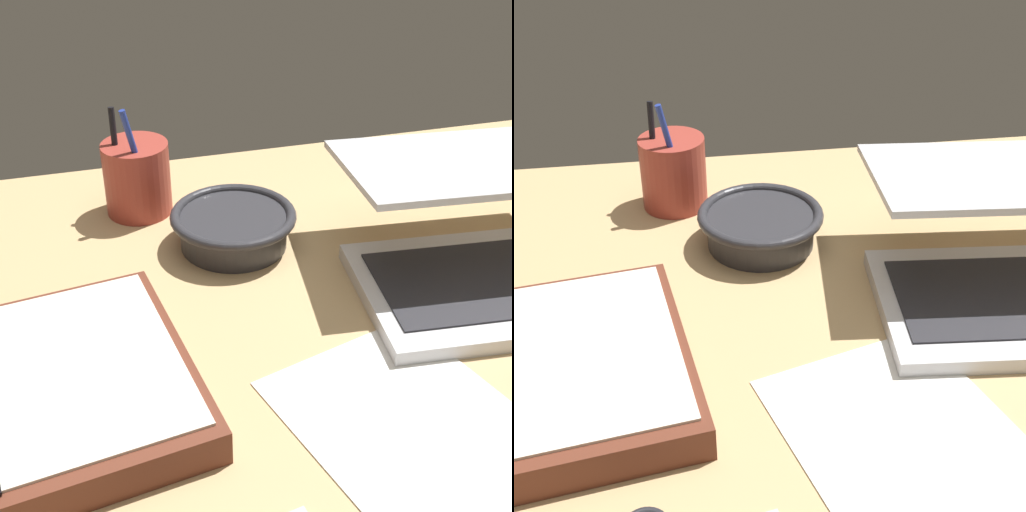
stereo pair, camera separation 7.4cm
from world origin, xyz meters
The scene contains 5 objects.
desk_top centered at (0.00, 0.00, 1.00)cm, with size 140.00×100.00×2.00cm, color tan.
laptop centered at (22.22, 8.89, 6.84)cm, with size 32.98×32.30×13.25cm.
bowl centered at (-3.80, 23.56, 4.69)cm, with size 15.56×15.56×4.78cm.
pen_cup centered at (-13.91, 35.44, 6.94)cm, with size 8.75×8.75×15.43cm.
paper_sheet_front centered at (4.68, -12.34, 2.08)cm, with size 19.41×28.23×0.16cm, color white.
Camera 2 is at (-14.35, -51.70, 49.40)cm, focal length 50.00 mm.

